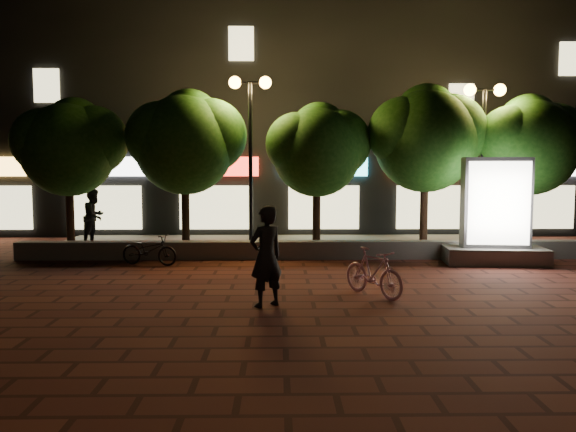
{
  "coord_description": "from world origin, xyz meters",
  "views": [
    {
      "loc": [
        -0.65,
        -11.8,
        2.6
      ],
      "look_at": [
        -0.44,
        1.5,
        1.43
      ],
      "focal_mm": 35.25,
      "sensor_mm": 36.0,
      "label": 1
    }
  ],
  "objects_px": {
    "pedestrian": "(94,216)",
    "scooter_pink": "(373,272)",
    "tree_left": "(187,139)",
    "scooter_parked": "(149,250)",
    "rider": "(266,256)",
    "tree_mid": "(318,146)",
    "street_lamp_right": "(484,123)",
    "ad_kiosk": "(495,221)",
    "tree_far_left": "(70,144)",
    "street_lamp_left": "(250,118)",
    "tree_right": "(427,135)",
    "tree_far_right": "(531,141)"
  },
  "relations": [
    {
      "from": "tree_mid",
      "to": "scooter_pink",
      "type": "distance_m",
      "value": 6.75
    },
    {
      "from": "ad_kiosk",
      "to": "street_lamp_left",
      "type": "bearing_deg",
      "value": 162.97
    },
    {
      "from": "scooter_pink",
      "to": "pedestrian",
      "type": "distance_m",
      "value": 10.82
    },
    {
      "from": "tree_far_left",
      "to": "tree_mid",
      "type": "xyz_separation_m",
      "value": [
        7.5,
        -0.0,
        -0.08
      ]
    },
    {
      "from": "tree_far_left",
      "to": "ad_kiosk",
      "type": "bearing_deg",
      "value": -10.76
    },
    {
      "from": "scooter_pink",
      "to": "rider",
      "type": "height_order",
      "value": "rider"
    },
    {
      "from": "tree_left",
      "to": "scooter_parked",
      "type": "relative_size",
      "value": 3.14
    },
    {
      "from": "tree_far_left",
      "to": "pedestrian",
      "type": "xyz_separation_m",
      "value": [
        0.26,
        1.21,
        -2.31
      ]
    },
    {
      "from": "rider",
      "to": "scooter_parked",
      "type": "height_order",
      "value": "rider"
    },
    {
      "from": "tree_right",
      "to": "scooter_pink",
      "type": "relative_size",
      "value": 3.13
    },
    {
      "from": "tree_mid",
      "to": "street_lamp_right",
      "type": "distance_m",
      "value": 5.0
    },
    {
      "from": "tree_far_right",
      "to": "tree_mid",
      "type": "bearing_deg",
      "value": -180.0
    },
    {
      "from": "tree_far_left",
      "to": "pedestrian",
      "type": "bearing_deg",
      "value": 77.94
    },
    {
      "from": "pedestrian",
      "to": "tree_mid",
      "type": "bearing_deg",
      "value": -83.36
    },
    {
      "from": "tree_left",
      "to": "scooter_parked",
      "type": "bearing_deg",
      "value": -104.18
    },
    {
      "from": "street_lamp_right",
      "to": "pedestrian",
      "type": "relative_size",
      "value": 2.75
    },
    {
      "from": "pedestrian",
      "to": "scooter_pink",
      "type": "bearing_deg",
      "value": -116.68
    },
    {
      "from": "street_lamp_right",
      "to": "rider",
      "type": "height_order",
      "value": "street_lamp_right"
    },
    {
      "from": "street_lamp_left",
      "to": "tree_right",
      "type": "bearing_deg",
      "value": 2.81
    },
    {
      "from": "tree_far_right",
      "to": "ad_kiosk",
      "type": "distance_m",
      "value": 3.72
    },
    {
      "from": "street_lamp_left",
      "to": "tree_far_right",
      "type": "bearing_deg",
      "value": 1.76
    },
    {
      "from": "tree_left",
      "to": "pedestrian",
      "type": "height_order",
      "value": "tree_left"
    },
    {
      "from": "street_lamp_left",
      "to": "scooter_parked",
      "type": "relative_size",
      "value": 3.33
    },
    {
      "from": "scooter_parked",
      "to": "scooter_pink",
      "type": "bearing_deg",
      "value": -109.68
    },
    {
      "from": "tree_far_left",
      "to": "rider",
      "type": "bearing_deg",
      "value": -48.76
    },
    {
      "from": "rider",
      "to": "pedestrian",
      "type": "relative_size",
      "value": 1.04
    },
    {
      "from": "street_lamp_left",
      "to": "scooter_pink",
      "type": "bearing_deg",
      "value": -64.96
    },
    {
      "from": "street_lamp_left",
      "to": "street_lamp_right",
      "type": "xyz_separation_m",
      "value": [
        7.0,
        0.0,
        -0.13
      ]
    },
    {
      "from": "tree_left",
      "to": "street_lamp_left",
      "type": "relative_size",
      "value": 0.94
    },
    {
      "from": "tree_right",
      "to": "street_lamp_left",
      "type": "relative_size",
      "value": 0.98
    },
    {
      "from": "scooter_pink",
      "to": "scooter_parked",
      "type": "bearing_deg",
      "value": 111.43
    },
    {
      "from": "street_lamp_right",
      "to": "tree_right",
      "type": "bearing_deg",
      "value": 170.9
    },
    {
      "from": "tree_far_left",
      "to": "tree_mid",
      "type": "bearing_deg",
      "value": -0.0
    },
    {
      "from": "tree_right",
      "to": "scooter_pink",
      "type": "xyz_separation_m",
      "value": [
        -2.62,
        -6.13,
        -3.08
      ]
    },
    {
      "from": "ad_kiosk",
      "to": "tree_right",
      "type": "bearing_deg",
      "value": 119.34
    },
    {
      "from": "tree_mid",
      "to": "tree_left",
      "type": "bearing_deg",
      "value": 180.0
    },
    {
      "from": "tree_mid",
      "to": "pedestrian",
      "type": "xyz_separation_m",
      "value": [
        -7.24,
        1.21,
        -2.23
      ]
    },
    {
      "from": "tree_far_left",
      "to": "ad_kiosk",
      "type": "relative_size",
      "value": 1.63
    },
    {
      "from": "rider",
      "to": "tree_far_left",
      "type": "bearing_deg",
      "value": -83.1
    },
    {
      "from": "ad_kiosk",
      "to": "rider",
      "type": "distance_m",
      "value": 7.6
    },
    {
      "from": "street_lamp_left",
      "to": "street_lamp_right",
      "type": "bearing_deg",
      "value": 0.0
    },
    {
      "from": "tree_left",
      "to": "tree_right",
      "type": "bearing_deg",
      "value": 0.0
    },
    {
      "from": "tree_mid",
      "to": "scooter_parked",
      "type": "relative_size",
      "value": 2.89
    },
    {
      "from": "tree_left",
      "to": "scooter_parked",
      "type": "height_order",
      "value": "tree_left"
    },
    {
      "from": "street_lamp_right",
      "to": "tree_far_left",
      "type": "bearing_deg",
      "value": 178.79
    },
    {
      "from": "ad_kiosk",
      "to": "scooter_pink",
      "type": "height_order",
      "value": "ad_kiosk"
    },
    {
      "from": "pedestrian",
      "to": "street_lamp_right",
      "type": "bearing_deg",
      "value": -80.77
    },
    {
      "from": "tree_right",
      "to": "street_lamp_left",
      "type": "distance_m",
      "value": 5.38
    },
    {
      "from": "tree_far_left",
      "to": "scooter_parked",
      "type": "relative_size",
      "value": 2.97
    },
    {
      "from": "tree_right",
      "to": "scooter_parked",
      "type": "xyz_separation_m",
      "value": [
        -7.92,
        -2.46,
        -3.16
      ]
    }
  ]
}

